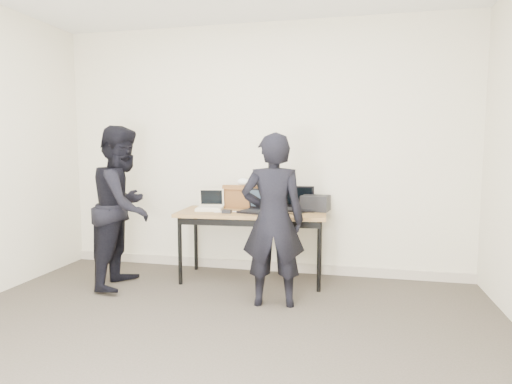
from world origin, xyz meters
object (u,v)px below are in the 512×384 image
(person_typist, at_px, (273,220))
(desk, at_px, (252,217))
(equipment_box, at_px, (315,203))
(laptop_beige, at_px, (210,206))
(person_observer, at_px, (123,207))
(laptop_center, at_px, (257,207))
(laptop_right, at_px, (298,205))
(leather_satchel, at_px, (241,196))

(person_typist, bearing_deg, desk, -71.72)
(equipment_box, height_order, person_typist, person_typist)
(laptop_beige, relative_size, person_observer, 0.19)
(person_typist, bearing_deg, laptop_beige, -48.81)
(laptop_beige, distance_m, laptop_center, 0.52)
(desk, bearing_deg, laptop_right, 21.81)
(desk, relative_size, laptop_beige, 5.09)
(laptop_right, bearing_deg, desk, -161.37)
(laptop_center, xyz_separation_m, person_typist, (0.27, -0.61, -0.02))
(person_typist, relative_size, person_observer, 0.95)
(laptop_right, height_order, person_typist, person_typist)
(laptop_beige, bearing_deg, laptop_right, 3.88)
(laptop_beige, xyz_separation_m, equipment_box, (1.09, 0.18, 0.04))
(laptop_right, relative_size, person_observer, 0.23)
(laptop_beige, distance_m, leather_satchel, 0.36)
(laptop_right, height_order, person_observer, person_observer)
(desk, height_order, person_observer, person_observer)
(leather_satchel, xyz_separation_m, person_observer, (-1.03, -0.65, -0.06))
(person_observer, bearing_deg, person_typist, -103.52)
(leather_satchel, xyz_separation_m, person_typist, (0.51, -0.87, -0.10))
(laptop_center, relative_size, person_typist, 0.25)
(laptop_center, distance_m, person_observer, 1.33)
(desk, relative_size, laptop_center, 4.18)
(laptop_center, relative_size, person_observer, 0.23)
(person_observer, bearing_deg, desk, -76.22)
(laptop_center, xyz_separation_m, equipment_box, (0.57, 0.22, 0.03))
(equipment_box, bearing_deg, laptop_center, -158.77)
(leather_satchel, relative_size, equipment_box, 1.33)
(laptop_right, bearing_deg, person_observer, -165.58)
(laptop_right, distance_m, equipment_box, 0.19)
(laptop_right, bearing_deg, equipment_box, -11.29)
(desk, xyz_separation_m, leather_satchel, (-0.18, 0.23, 0.19))
(leather_satchel, bearing_deg, laptop_center, -44.62)
(laptop_center, relative_size, laptop_right, 1.00)
(person_typist, xyz_separation_m, person_observer, (-1.54, 0.22, 0.04))
(laptop_right, xyz_separation_m, equipment_box, (0.18, -0.02, 0.02))
(laptop_beige, bearing_deg, desk, -9.89)
(desk, bearing_deg, laptop_beige, 175.28)
(desk, xyz_separation_m, laptop_right, (0.45, 0.21, 0.12))
(laptop_right, relative_size, equipment_box, 1.33)
(laptop_right, bearing_deg, person_typist, -103.91)
(equipment_box, relative_size, person_observer, 0.17)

